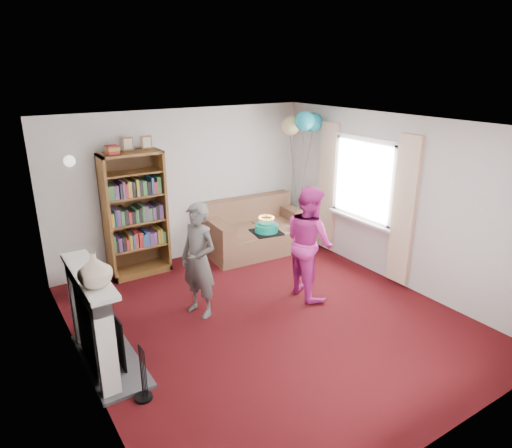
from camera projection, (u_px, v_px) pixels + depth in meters
ground at (268, 318)px, 5.97m from camera, size 5.00×5.00×0.00m
wall_back at (183, 186)px, 7.55m from camera, size 4.50×0.02×2.50m
wall_left at (76, 272)px, 4.40m from camera, size 0.02×5.00×2.50m
wall_right at (395, 201)px, 6.72m from camera, size 0.02×5.00×2.50m
ceiling at (270, 124)px, 5.15m from camera, size 4.50×5.00×0.01m
fireplace at (98, 324)px, 4.88m from camera, size 0.55×1.80×1.12m
window_bay at (363, 195)px, 7.18m from camera, size 0.14×2.02×2.20m
wall_sconce at (69, 161)px, 6.33m from camera, size 0.16×0.23×0.16m
bookcase at (135, 216)px, 7.01m from camera, size 0.92×0.42×2.15m
sofa at (254, 232)px, 8.07m from camera, size 1.74×0.92×0.92m
wicker_basket at (82, 288)px, 6.47m from camera, size 0.34×0.34×0.32m
person_striped at (199, 260)px, 5.87m from camera, size 0.53×0.65×1.53m
person_magenta at (309, 242)px, 6.37m from camera, size 0.69×0.84×1.60m
birthday_cake at (266, 228)px, 6.03m from camera, size 0.37×0.37×0.22m
balloons at (303, 123)px, 7.63m from camera, size 0.66×0.71×1.77m
mantel_vase at (95, 270)px, 4.34m from camera, size 0.36×0.36×0.34m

